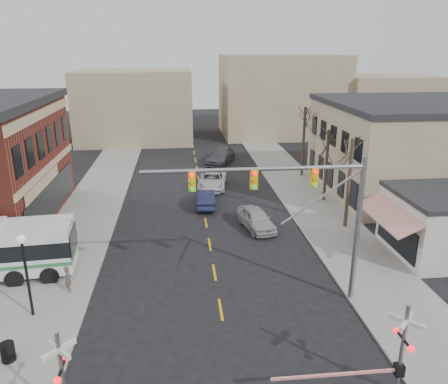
{
  "coord_description": "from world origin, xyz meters",
  "views": [
    {
      "loc": [
        -1.87,
        -17.66,
        13.08
      ],
      "look_at": [
        1.11,
        10.99,
        3.5
      ],
      "focal_mm": 35.0,
      "sensor_mm": 36.0,
      "label": 1
    }
  ],
  "objects_px": {
    "trash_bin": "(8,352)",
    "car_a": "(256,219)",
    "traffic_signal_mast": "(303,201)",
    "car_d": "(221,156)",
    "rr_crossing_west": "(76,381)",
    "rr_crossing_east": "(391,352)",
    "pedestrian_far": "(49,249)",
    "street_lamp": "(24,259)",
    "car_b": "(206,199)",
    "car_c": "(212,180)",
    "pedestrian_near": "(68,278)"
  },
  "relations": [
    {
      "from": "rr_crossing_west",
      "to": "pedestrian_far",
      "type": "distance_m",
      "value": 14.18
    },
    {
      "from": "car_a",
      "to": "pedestrian_far",
      "type": "distance_m",
      "value": 14.59
    },
    {
      "from": "car_b",
      "to": "car_c",
      "type": "height_order",
      "value": "car_c"
    },
    {
      "from": "street_lamp",
      "to": "car_a",
      "type": "bearing_deg",
      "value": 37.25
    },
    {
      "from": "car_a",
      "to": "traffic_signal_mast",
      "type": "bearing_deg",
      "value": -99.98
    },
    {
      "from": "rr_crossing_east",
      "to": "car_b",
      "type": "distance_m",
      "value": 22.91
    },
    {
      "from": "car_b",
      "to": "pedestrian_far",
      "type": "distance_m",
      "value": 13.96
    },
    {
      "from": "car_c",
      "to": "traffic_signal_mast",
      "type": "bearing_deg",
      "value": -73.34
    },
    {
      "from": "street_lamp",
      "to": "car_c",
      "type": "xyz_separation_m",
      "value": [
        10.77,
        20.51,
        -2.51
      ]
    },
    {
      "from": "rr_crossing_east",
      "to": "pedestrian_far",
      "type": "distance_m",
      "value": 20.92
    },
    {
      "from": "trash_bin",
      "to": "car_b",
      "type": "xyz_separation_m",
      "value": [
        9.81,
        18.74,
        0.17
      ]
    },
    {
      "from": "rr_crossing_east",
      "to": "rr_crossing_west",
      "type": "bearing_deg",
      "value": -178.49
    },
    {
      "from": "rr_crossing_west",
      "to": "pedestrian_near",
      "type": "height_order",
      "value": "rr_crossing_west"
    },
    {
      "from": "rr_crossing_west",
      "to": "rr_crossing_east",
      "type": "relative_size",
      "value": 1.0
    },
    {
      "from": "street_lamp",
      "to": "car_b",
      "type": "height_order",
      "value": "street_lamp"
    },
    {
      "from": "rr_crossing_east",
      "to": "pedestrian_far",
      "type": "relative_size",
      "value": 3.76
    },
    {
      "from": "pedestrian_far",
      "to": "trash_bin",
      "type": "bearing_deg",
      "value": -148.71
    },
    {
      "from": "car_d",
      "to": "pedestrian_far",
      "type": "height_order",
      "value": "car_d"
    },
    {
      "from": "rr_crossing_west",
      "to": "pedestrian_near",
      "type": "relative_size",
      "value": 3.59
    },
    {
      "from": "rr_crossing_east",
      "to": "pedestrian_far",
      "type": "height_order",
      "value": "rr_crossing_east"
    },
    {
      "from": "street_lamp",
      "to": "rr_crossing_east",
      "type": "bearing_deg",
      "value": -23.76
    },
    {
      "from": "traffic_signal_mast",
      "to": "car_d",
      "type": "relative_size",
      "value": 1.91
    },
    {
      "from": "traffic_signal_mast",
      "to": "rr_crossing_east",
      "type": "relative_size",
      "value": 1.98
    },
    {
      "from": "rr_crossing_west",
      "to": "street_lamp",
      "type": "height_order",
      "value": "street_lamp"
    },
    {
      "from": "rr_crossing_west",
      "to": "rr_crossing_east",
      "type": "bearing_deg",
      "value": 1.51
    },
    {
      "from": "car_b",
      "to": "pedestrian_near",
      "type": "relative_size",
      "value": 2.78
    },
    {
      "from": "car_a",
      "to": "car_d",
      "type": "xyz_separation_m",
      "value": [
        -0.76,
        19.93,
        0.07
      ]
    },
    {
      "from": "car_a",
      "to": "trash_bin",
      "type": "bearing_deg",
      "value": -147.05
    },
    {
      "from": "rr_crossing_east",
      "to": "car_b",
      "type": "relative_size",
      "value": 1.29
    },
    {
      "from": "street_lamp",
      "to": "car_c",
      "type": "relative_size",
      "value": 0.81
    },
    {
      "from": "car_a",
      "to": "car_b",
      "type": "relative_size",
      "value": 1.05
    },
    {
      "from": "car_b",
      "to": "pedestrian_far",
      "type": "relative_size",
      "value": 2.91
    },
    {
      "from": "rr_crossing_west",
      "to": "pedestrian_far",
      "type": "xyz_separation_m",
      "value": [
        -4.59,
        13.37,
        -1.1
      ]
    },
    {
      "from": "car_d",
      "to": "pedestrian_far",
      "type": "distance_m",
      "value": 27.28
    },
    {
      "from": "car_d",
      "to": "pedestrian_near",
      "type": "xyz_separation_m",
      "value": [
        -11.21,
        -27.87,
        0.06
      ]
    },
    {
      "from": "street_lamp",
      "to": "traffic_signal_mast",
      "type": "bearing_deg",
      "value": -0.18
    },
    {
      "from": "rr_crossing_west",
      "to": "car_c",
      "type": "relative_size",
      "value": 1.02
    },
    {
      "from": "car_c",
      "to": "car_d",
      "type": "distance_m",
      "value": 9.69
    },
    {
      "from": "rr_crossing_east",
      "to": "car_b",
      "type": "bearing_deg",
      "value": 104.47
    },
    {
      "from": "car_b",
      "to": "rr_crossing_west",
      "type": "bearing_deg",
      "value": 78.22
    },
    {
      "from": "rr_crossing_east",
      "to": "car_c",
      "type": "height_order",
      "value": "rr_crossing_east"
    },
    {
      "from": "car_d",
      "to": "car_b",
      "type": "bearing_deg",
      "value": -78.55
    },
    {
      "from": "car_b",
      "to": "pedestrian_far",
      "type": "bearing_deg",
      "value": 43.83
    },
    {
      "from": "trash_bin",
      "to": "car_a",
      "type": "bearing_deg",
      "value": 45.58
    },
    {
      "from": "car_a",
      "to": "pedestrian_near",
      "type": "relative_size",
      "value": 2.91
    },
    {
      "from": "traffic_signal_mast",
      "to": "pedestrian_far",
      "type": "xyz_separation_m",
      "value": [
        -14.53,
        6.26,
        -4.93
      ]
    },
    {
      "from": "car_a",
      "to": "rr_crossing_west",
      "type": "bearing_deg",
      "value": -131.38
    },
    {
      "from": "rr_crossing_west",
      "to": "car_b",
      "type": "distance_m",
      "value": 23.29
    },
    {
      "from": "car_b",
      "to": "pedestrian_far",
      "type": "height_order",
      "value": "pedestrian_far"
    },
    {
      "from": "traffic_signal_mast",
      "to": "car_b",
      "type": "xyz_separation_m",
      "value": [
        -3.93,
        15.35,
        -5.08
      ]
    }
  ]
}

